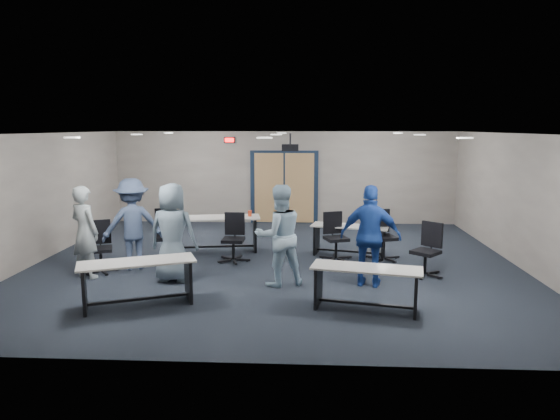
# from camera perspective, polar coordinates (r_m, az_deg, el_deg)

# --- Properties ---
(floor) EXTENTS (10.00, 10.00, 0.00)m
(floor) POSITION_cam_1_polar(r_m,az_deg,el_deg) (10.54, -0.59, -6.10)
(floor) COLOR black
(floor) RESTS_ON ground
(back_wall) EXTENTS (10.00, 0.04, 2.70)m
(back_wall) POSITION_cam_1_polar(r_m,az_deg,el_deg) (14.73, 0.49, 3.72)
(back_wall) COLOR gray
(back_wall) RESTS_ON floor
(front_wall) EXTENTS (10.00, 0.04, 2.70)m
(front_wall) POSITION_cam_1_polar(r_m,az_deg,el_deg) (5.86, -3.34, -5.20)
(front_wall) COLOR gray
(front_wall) RESTS_ON floor
(left_wall) EXTENTS (0.04, 9.00, 2.70)m
(left_wall) POSITION_cam_1_polar(r_m,az_deg,el_deg) (11.69, -25.87, 1.25)
(left_wall) COLOR gray
(left_wall) RESTS_ON floor
(right_wall) EXTENTS (0.04, 9.00, 2.70)m
(right_wall) POSITION_cam_1_polar(r_m,az_deg,el_deg) (11.14, 26.03, 0.87)
(right_wall) COLOR gray
(right_wall) RESTS_ON floor
(ceiling) EXTENTS (10.00, 9.00, 0.04)m
(ceiling) POSITION_cam_1_polar(r_m,az_deg,el_deg) (10.16, -0.61, 8.74)
(ceiling) COLOR white
(ceiling) RESTS_ON back_wall
(double_door) EXTENTS (2.00, 0.07, 2.20)m
(double_door) POSITION_cam_1_polar(r_m,az_deg,el_deg) (14.72, 0.48, 2.54)
(double_door) COLOR #111E33
(double_door) RESTS_ON back_wall
(exit_sign) EXTENTS (0.32, 0.07, 0.18)m
(exit_sign) POSITION_cam_1_polar(r_m,az_deg,el_deg) (14.76, -5.79, 7.96)
(exit_sign) COLOR black
(exit_sign) RESTS_ON back_wall
(ceiling_projector) EXTENTS (0.35, 0.32, 0.37)m
(ceiling_projector) POSITION_cam_1_polar(r_m,az_deg,el_deg) (10.65, 1.18, 7.18)
(ceiling_projector) COLOR black
(ceiling_projector) RESTS_ON ceiling
(ceiling_can_lights) EXTENTS (6.24, 5.74, 0.02)m
(ceiling_can_lights) POSITION_cam_1_polar(r_m,az_deg,el_deg) (10.41, -0.52, 8.59)
(ceiling_can_lights) COLOR white
(ceiling_can_lights) RESTS_ON ceiling
(table_front_left) EXTENTS (1.90, 1.24, 0.73)m
(table_front_left) POSITION_cam_1_polar(r_m,az_deg,el_deg) (8.32, -15.97, -7.18)
(table_front_left) COLOR #B7B4AD
(table_front_left) RESTS_ON floor
(table_front_right) EXTENTS (1.78, 0.91, 0.69)m
(table_front_right) POSITION_cam_1_polar(r_m,az_deg,el_deg) (7.95, 9.81, -7.97)
(table_front_right) COLOR #B7B4AD
(table_front_right) RESTS_ON floor
(table_back_left) EXTENTS (2.06, 0.97, 0.94)m
(table_back_left) POSITION_cam_1_polar(r_m,az_deg,el_deg) (11.51, -7.26, -2.01)
(table_back_left) COLOR #B7B4AD
(table_back_left) RESTS_ON floor
(table_back_right) EXTENTS (1.76, 0.94, 0.93)m
(table_back_right) POSITION_cam_1_polar(r_m,az_deg,el_deg) (11.16, 7.90, -2.82)
(table_back_right) COLOR #B7B4AD
(table_back_right) RESTS_ON floor
(chair_back_a) EXTENTS (0.86, 0.86, 1.10)m
(chair_back_a) POSITION_cam_1_polar(r_m,az_deg,el_deg) (10.94, -12.84, -2.81)
(chair_back_a) COLOR black
(chair_back_a) RESTS_ON floor
(chair_back_b) EXTENTS (0.66, 0.66, 1.03)m
(chair_back_b) POSITION_cam_1_polar(r_m,az_deg,el_deg) (10.60, -5.37, -3.20)
(chair_back_b) COLOR black
(chair_back_b) RESTS_ON floor
(chair_back_c) EXTENTS (0.82, 0.82, 1.02)m
(chair_back_c) POSITION_cam_1_polar(r_m,az_deg,el_deg) (10.74, 6.45, -3.05)
(chair_back_c) COLOR black
(chair_back_c) RESTS_ON floor
(chair_back_d) EXTENTS (0.85, 0.85, 1.07)m
(chair_back_d) POSITION_cam_1_polar(r_m,az_deg,el_deg) (10.91, 11.79, -2.87)
(chair_back_d) COLOR black
(chair_back_d) RESTS_ON floor
(chair_loose_left) EXTENTS (0.82, 0.82, 1.01)m
(chair_loose_left) POSITION_cam_1_polar(r_m,az_deg,el_deg) (10.40, -19.86, -4.02)
(chair_loose_left) COLOR black
(chair_loose_left) RESTS_ON floor
(chair_loose_right) EXTENTS (0.91, 0.91, 1.03)m
(chair_loose_right) POSITION_cam_1_polar(r_m,az_deg,el_deg) (9.94, 16.31, -4.40)
(chair_loose_right) COLOR black
(chair_loose_right) RESTS_ON floor
(person_gray) EXTENTS (0.76, 0.67, 1.76)m
(person_gray) POSITION_cam_1_polar(r_m,az_deg,el_deg) (10.08, -21.41, -2.35)
(person_gray) COLOR #99A5A7
(person_gray) RESTS_ON floor
(person_plaid) EXTENTS (0.96, 0.68, 1.83)m
(person_plaid) POSITION_cam_1_polar(r_m,az_deg,el_deg) (9.37, -12.17, -2.54)
(person_plaid) COLOR slate
(person_plaid) RESTS_ON floor
(person_lightblue) EXTENTS (1.08, 0.96, 1.83)m
(person_lightblue) POSITION_cam_1_polar(r_m,az_deg,el_deg) (8.93, -0.09, -2.92)
(person_lightblue) COLOR #B1D3EA
(person_lightblue) RESTS_ON floor
(person_navy) EXTENTS (1.15, 0.69, 1.83)m
(person_navy) POSITION_cam_1_polar(r_m,az_deg,el_deg) (9.01, 10.31, -2.96)
(person_navy) COLOR #1B3E97
(person_navy) RESTS_ON floor
(person_back) EXTENTS (1.36, 1.12, 1.83)m
(person_back) POSITION_cam_1_polar(r_m,az_deg,el_deg) (10.40, -16.50, -1.54)
(person_back) COLOR #3F4F72
(person_back) RESTS_ON floor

